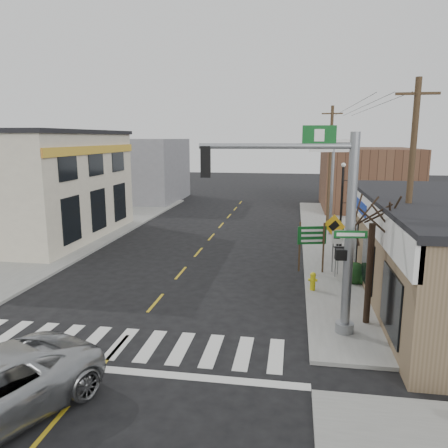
% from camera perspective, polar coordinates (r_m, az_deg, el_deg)
% --- Properties ---
extents(ground, '(140.00, 140.00, 0.00)m').
position_cam_1_polar(ground, '(14.70, -13.92, -15.61)').
color(ground, black).
rests_on(ground, ground).
extents(sidewalk_right, '(6.00, 38.00, 0.13)m').
position_cam_1_polar(sidewalk_right, '(26.08, 16.87, -3.67)').
color(sidewalk_right, gray).
rests_on(sidewalk_right, ground).
extents(sidewalk_left, '(6.00, 38.00, 0.13)m').
position_cam_1_polar(sidewalk_left, '(29.56, -20.23, -2.15)').
color(sidewalk_left, gray).
rests_on(sidewalk_left, ground).
extents(center_line, '(0.12, 56.00, 0.01)m').
position_cam_1_polar(center_line, '(21.72, -5.66, -6.37)').
color(center_line, gold).
rests_on(center_line, ground).
extents(crosswalk, '(11.00, 2.20, 0.01)m').
position_cam_1_polar(crosswalk, '(15.02, -13.31, -14.94)').
color(crosswalk, silver).
rests_on(crosswalk, ground).
extents(left_building, '(12.00, 12.00, 6.80)m').
position_cam_1_polar(left_building, '(32.00, -26.04, 4.45)').
color(left_building, beige).
rests_on(left_building, ground).
extents(bldg_distant_right, '(8.00, 10.00, 5.60)m').
position_cam_1_polar(bldg_distant_right, '(42.68, 18.14, 5.64)').
color(bldg_distant_right, brown).
rests_on(bldg_distant_right, ground).
extents(bldg_distant_left, '(9.00, 10.00, 6.40)m').
position_cam_1_polar(bldg_distant_left, '(47.07, -11.31, 6.94)').
color(bldg_distant_left, slate).
rests_on(bldg_distant_left, ground).
extents(traffic_signal_pole, '(5.36, 0.39, 6.79)m').
position_cam_1_polar(traffic_signal_pole, '(14.39, 13.05, 1.40)').
color(traffic_signal_pole, gray).
rests_on(traffic_signal_pole, sidewalk_right).
extents(guide_sign, '(1.39, 0.13, 2.44)m').
position_cam_1_polar(guide_sign, '(21.36, 11.39, -2.04)').
color(guide_sign, '#493622').
rests_on(guide_sign, sidewalk_right).
extents(fire_hydrant, '(0.25, 0.25, 0.79)m').
position_cam_1_polar(fire_hydrant, '(19.17, 11.53, -7.22)').
color(fire_hydrant, gold).
rests_on(fire_hydrant, sidewalk_right).
extents(ped_crossing_sign, '(1.10, 0.08, 2.84)m').
position_cam_1_polar(ped_crossing_sign, '(21.52, 14.13, -1.15)').
color(ped_crossing_sign, gray).
rests_on(ped_crossing_sign, sidewalk_right).
extents(lamp_post, '(0.65, 0.51, 5.01)m').
position_cam_1_polar(lamp_post, '(26.25, 15.25, 3.15)').
color(lamp_post, black).
rests_on(lamp_post, sidewalk_right).
extents(dance_center_sign, '(3.11, 0.19, 6.61)m').
position_cam_1_polar(dance_center_sign, '(29.69, 14.08, 8.15)').
color(dance_center_sign, gray).
rests_on(dance_center_sign, sidewalk_right).
extents(bare_tree, '(2.68, 2.68, 5.35)m').
position_cam_1_polar(bare_tree, '(15.48, 18.98, 2.40)').
color(bare_tree, black).
rests_on(bare_tree, sidewalk_right).
extents(shrub_front, '(1.21, 1.21, 0.91)m').
position_cam_1_polar(shrub_front, '(17.52, 23.89, -9.69)').
color(shrub_front, '#183418').
rests_on(shrub_front, sidewalk_right).
extents(shrub_back, '(1.04, 1.04, 0.78)m').
position_cam_1_polar(shrub_back, '(20.65, 16.74, -6.24)').
color(shrub_back, black).
rests_on(shrub_back, sidewalk_right).
extents(utility_pole_near, '(1.47, 0.22, 8.47)m').
position_cam_1_polar(utility_pole_near, '(17.14, 23.03, 3.36)').
color(utility_pole_near, '#473120').
rests_on(utility_pole_near, sidewalk_right).
extents(utility_pole_far, '(1.51, 0.23, 8.70)m').
position_cam_1_polar(utility_pole_far, '(33.65, 13.67, 7.58)').
color(utility_pole_far, '#452E22').
rests_on(utility_pole_far, sidewalk_right).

